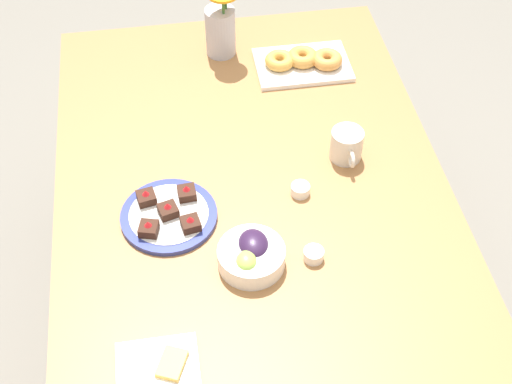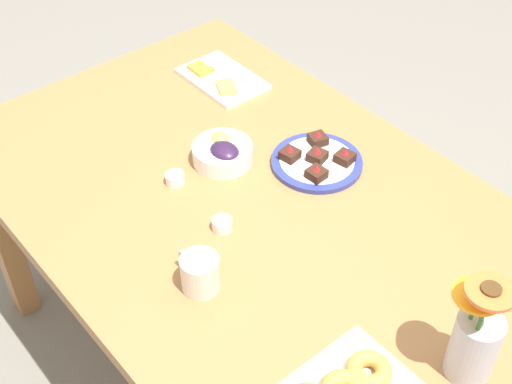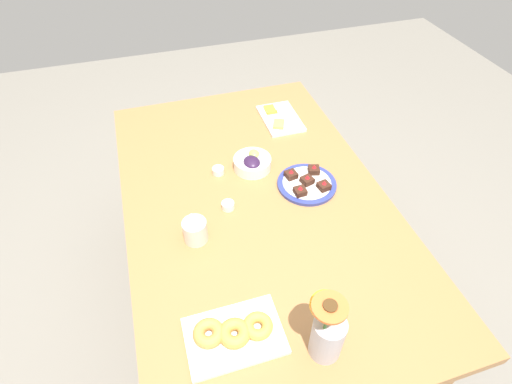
{
  "view_description": "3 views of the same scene",
  "coord_description": "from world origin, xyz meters",
  "px_view_note": "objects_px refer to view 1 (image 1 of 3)",
  "views": [
    {
      "loc": [
        1.16,
        -0.18,
        2.08
      ],
      "look_at": [
        0.0,
        0.0,
        0.78
      ],
      "focal_mm": 50.0,
      "sensor_mm": 36.0,
      "label": 1
    },
    {
      "loc": [
        -0.98,
        0.82,
        1.92
      ],
      "look_at": [
        0.0,
        0.0,
        0.78
      ],
      "focal_mm": 50.0,
      "sensor_mm": 36.0,
      "label": 2
    },
    {
      "loc": [
        -1.04,
        0.32,
        1.85
      ],
      "look_at": [
        0.0,
        0.0,
        0.78
      ],
      "focal_mm": 28.0,
      "sensor_mm": 36.0,
      "label": 3
    }
  ],
  "objects_px": {
    "grape_bowl": "(251,255)",
    "jam_cup_honey": "(300,189)",
    "dining_table": "(256,224)",
    "jam_cup_berry": "(314,254)",
    "coffee_mug": "(347,145)",
    "croissant_platter": "(303,62)",
    "dessert_plate": "(169,215)",
    "flower_vase": "(221,27)"
  },
  "relations": [
    {
      "from": "dessert_plate",
      "to": "flower_vase",
      "type": "bearing_deg",
      "value": 161.82
    },
    {
      "from": "flower_vase",
      "to": "dessert_plate",
      "type": "bearing_deg",
      "value": -18.18
    },
    {
      "from": "grape_bowl",
      "to": "croissant_platter",
      "type": "bearing_deg",
      "value": 159.21
    },
    {
      "from": "dining_table",
      "to": "dessert_plate",
      "type": "relative_size",
      "value": 6.73
    },
    {
      "from": "dining_table",
      "to": "croissant_platter",
      "type": "height_order",
      "value": "croissant_platter"
    },
    {
      "from": "flower_vase",
      "to": "jam_cup_honey",
      "type": "bearing_deg",
      "value": 11.39
    },
    {
      "from": "coffee_mug",
      "to": "grape_bowl",
      "type": "height_order",
      "value": "coffee_mug"
    },
    {
      "from": "jam_cup_berry",
      "to": "dessert_plate",
      "type": "xyz_separation_m",
      "value": [
        -0.18,
        -0.32,
        -0.0
      ]
    },
    {
      "from": "dining_table",
      "to": "coffee_mug",
      "type": "height_order",
      "value": "coffee_mug"
    },
    {
      "from": "dining_table",
      "to": "croissant_platter",
      "type": "relative_size",
      "value": 5.71
    },
    {
      "from": "grape_bowl",
      "to": "jam_cup_berry",
      "type": "distance_m",
      "value": 0.15
    },
    {
      "from": "croissant_platter",
      "to": "flower_vase",
      "type": "bearing_deg",
      "value": -115.53
    },
    {
      "from": "flower_vase",
      "to": "grape_bowl",
      "type": "bearing_deg",
      "value": -2.22
    },
    {
      "from": "croissant_platter",
      "to": "dessert_plate",
      "type": "height_order",
      "value": "dessert_plate"
    },
    {
      "from": "grape_bowl",
      "to": "jam_cup_honey",
      "type": "bearing_deg",
      "value": 141.62
    },
    {
      "from": "dining_table",
      "to": "flower_vase",
      "type": "relative_size",
      "value": 6.05
    },
    {
      "from": "dining_table",
      "to": "coffee_mug",
      "type": "relative_size",
      "value": 13.38
    },
    {
      "from": "jam_cup_berry",
      "to": "jam_cup_honey",
      "type": "bearing_deg",
      "value": 177.3
    },
    {
      "from": "coffee_mug",
      "to": "grape_bowl",
      "type": "distance_m",
      "value": 0.43
    },
    {
      "from": "coffee_mug",
      "to": "croissant_platter",
      "type": "xyz_separation_m",
      "value": [
        -0.39,
        -0.03,
        -0.02
      ]
    },
    {
      "from": "croissant_platter",
      "to": "flower_vase",
      "type": "height_order",
      "value": "flower_vase"
    },
    {
      "from": "coffee_mug",
      "to": "jam_cup_berry",
      "type": "xyz_separation_m",
      "value": [
        0.31,
        -0.15,
        -0.03
      ]
    },
    {
      "from": "grape_bowl",
      "to": "dining_table",
      "type": "bearing_deg",
      "value": 167.76
    },
    {
      "from": "dining_table",
      "to": "coffee_mug",
      "type": "distance_m",
      "value": 0.31
    },
    {
      "from": "jam_cup_honey",
      "to": "flower_vase",
      "type": "bearing_deg",
      "value": -168.61
    },
    {
      "from": "croissant_platter",
      "to": "dining_table",
      "type": "bearing_deg",
      "value": -23.62
    },
    {
      "from": "jam_cup_berry",
      "to": "flower_vase",
      "type": "distance_m",
      "value": 0.83
    },
    {
      "from": "coffee_mug",
      "to": "flower_vase",
      "type": "xyz_separation_m",
      "value": [
        -0.5,
        -0.27,
        0.05
      ]
    },
    {
      "from": "dining_table",
      "to": "grape_bowl",
      "type": "relative_size",
      "value": 10.19
    },
    {
      "from": "jam_cup_honey",
      "to": "flower_vase",
      "type": "relative_size",
      "value": 0.18
    },
    {
      "from": "dining_table",
      "to": "jam_cup_honey",
      "type": "distance_m",
      "value": 0.15
    },
    {
      "from": "dining_table",
      "to": "jam_cup_berry",
      "type": "xyz_separation_m",
      "value": [
        0.19,
        0.11,
        0.1
      ]
    },
    {
      "from": "dessert_plate",
      "to": "flower_vase",
      "type": "distance_m",
      "value": 0.68
    },
    {
      "from": "jam_cup_berry",
      "to": "flower_vase",
      "type": "xyz_separation_m",
      "value": [
        -0.82,
        -0.11,
        0.08
      ]
    },
    {
      "from": "dining_table",
      "to": "croissant_platter",
      "type": "bearing_deg",
      "value": 156.38
    },
    {
      "from": "grape_bowl",
      "to": "croissant_platter",
      "type": "distance_m",
      "value": 0.74
    },
    {
      "from": "croissant_platter",
      "to": "grape_bowl",
      "type": "bearing_deg",
      "value": -20.79
    },
    {
      "from": "jam_cup_honey",
      "to": "jam_cup_berry",
      "type": "relative_size",
      "value": 1.0
    },
    {
      "from": "jam_cup_honey",
      "to": "dessert_plate",
      "type": "relative_size",
      "value": 0.2
    },
    {
      "from": "croissant_platter",
      "to": "jam_cup_berry",
      "type": "bearing_deg",
      "value": -9.6
    },
    {
      "from": "jam_cup_honey",
      "to": "grape_bowl",
      "type": "bearing_deg",
      "value": -38.38
    },
    {
      "from": "dessert_plate",
      "to": "flower_vase",
      "type": "xyz_separation_m",
      "value": [
        -0.64,
        0.21,
        0.08
      ]
    }
  ]
}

